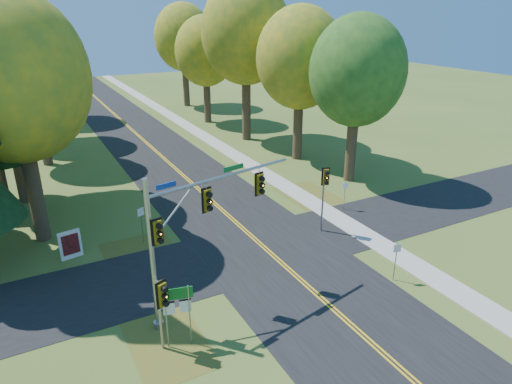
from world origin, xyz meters
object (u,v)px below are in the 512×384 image
traffic_mast (191,224)px  route_sign_cluster (177,305)px  info_kiosk (70,245)px  east_signal_pole (325,184)px

traffic_mast → route_sign_cluster: size_ratio=2.67×
traffic_mast → info_kiosk: size_ratio=4.55×
traffic_mast → route_sign_cluster: traffic_mast is taller
traffic_mast → info_kiosk: bearing=107.1°
traffic_mast → info_kiosk: (-4.35, 7.74, -3.64)m
east_signal_pole → route_sign_cluster: bearing=-136.5°
traffic_mast → east_signal_pole: 10.57m
route_sign_cluster → east_signal_pole: bearing=39.0°
info_kiosk → east_signal_pole: bearing=-25.9°
traffic_mast → info_kiosk: traffic_mast is taller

